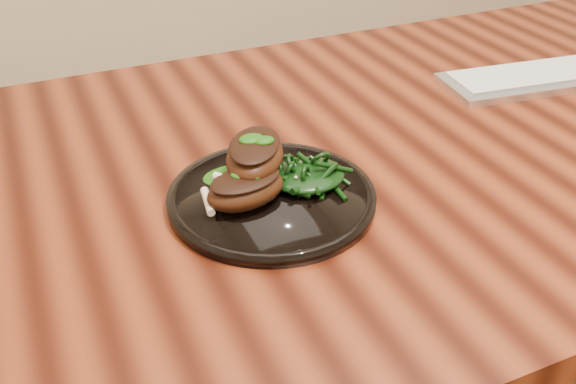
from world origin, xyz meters
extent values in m
cube|color=#320E06|center=(0.00, 0.00, 0.73)|extent=(1.60, 0.80, 0.04)
cylinder|color=black|center=(-0.29, -0.08, 0.76)|extent=(0.24, 0.24, 0.01)
torus|color=black|center=(-0.29, -0.08, 0.76)|extent=(0.24, 0.24, 0.01)
cylinder|color=black|center=(-0.29, -0.08, 0.76)|extent=(0.16, 0.16, 0.00)
ellipsoid|color=#3D1C0B|center=(-0.32, -0.09, 0.78)|extent=(0.10, 0.08, 0.04)
ellipsoid|color=black|center=(-0.32, -0.09, 0.80)|extent=(0.09, 0.07, 0.01)
cylinder|color=beige|center=(-0.37, -0.08, 0.77)|extent=(0.02, 0.05, 0.01)
ellipsoid|color=#0F4607|center=(-0.32, -0.09, 0.80)|extent=(0.03, 0.02, 0.01)
ellipsoid|color=#3D1C0B|center=(-0.30, -0.05, 0.80)|extent=(0.11, 0.12, 0.04)
ellipsoid|color=black|center=(-0.30, -0.05, 0.82)|extent=(0.10, 0.11, 0.01)
cylinder|color=beige|center=(-0.34, -0.08, 0.79)|extent=(0.04, 0.05, 0.01)
ellipsoid|color=#0F4607|center=(-0.30, -0.05, 0.82)|extent=(0.03, 0.02, 0.01)
ellipsoid|color=#0F4607|center=(-0.32, -0.03, 0.77)|extent=(0.07, 0.05, 0.00)
ellipsoid|color=black|center=(-0.24, -0.07, 0.77)|extent=(0.09, 0.08, 0.02)
cube|color=silver|center=(0.27, 0.07, 0.76)|extent=(0.38, 0.16, 0.01)
cube|color=white|center=(0.27, 0.07, 0.77)|extent=(0.35, 0.13, 0.01)
camera|label=1|loc=(-0.52, -0.65, 1.17)|focal=40.00mm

